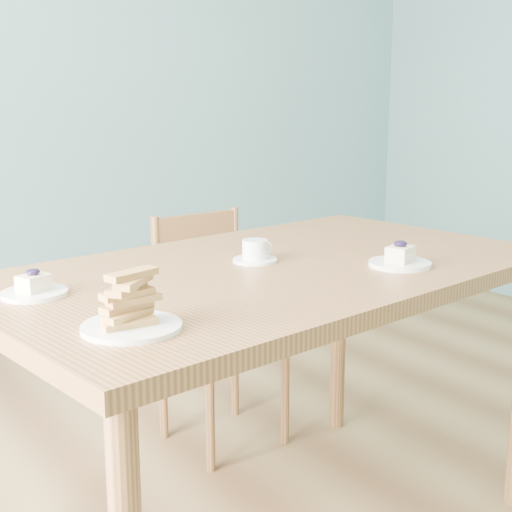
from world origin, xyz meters
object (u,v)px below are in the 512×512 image
cheesecake_plate_far (34,289)px  coffee_cup (255,252)px  dining_table (273,295)px  cheesecake_plate_near (400,260)px  biscotti_plate (131,309)px  dining_chair (217,327)px

cheesecake_plate_far → coffee_cup: size_ratio=1.22×
dining_table → cheesecake_plate_near: bearing=-44.6°
coffee_cup → biscotti_plate: size_ratio=0.62×
dining_chair → coffee_cup: 0.75m
dining_table → cheesecake_plate_far: 0.62m
coffee_cup → biscotti_plate: (-0.52, -0.34, 0.01)m
dining_table → coffee_cup: bearing=98.3°
dining_table → cheesecake_plate_near: cheesecake_plate_near is taller
cheesecake_plate_near → biscotti_plate: 0.81m
cheesecake_plate_near → dining_chair: bearing=93.6°
cheesecake_plate_near → biscotti_plate: bearing=-174.0°
biscotti_plate → dining_chair: bearing=51.0°
coffee_cup → biscotti_plate: 0.62m
cheesecake_plate_far → biscotti_plate: size_ratio=0.76×
cheesecake_plate_far → biscotti_plate: 0.35m
dining_chair → biscotti_plate: 1.26m
dining_chair → cheesecake_plate_far: bearing=-148.0°
cheesecake_plate_near → cheesecake_plate_far: cheesecake_plate_near is taller
cheesecake_plate_near → biscotti_plate: (-0.80, -0.08, 0.02)m
dining_chair → cheesecake_plate_far: size_ratio=5.76×
cheesecake_plate_far → coffee_cup: 0.60m
biscotti_plate → coffee_cup: bearing=33.4°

